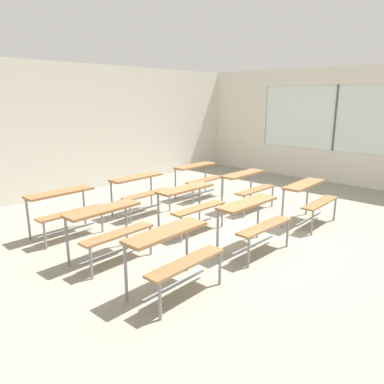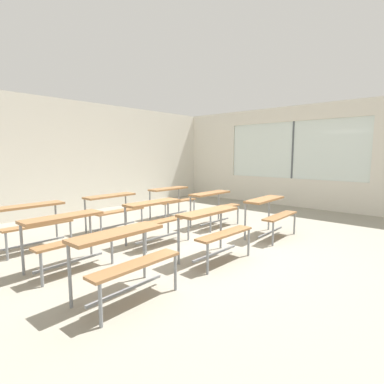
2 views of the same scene
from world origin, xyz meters
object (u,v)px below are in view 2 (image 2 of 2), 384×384
(desk_bench_r0c1, at_px, (214,223))
(desk_bench_r2c1, at_px, (113,204))
(desk_bench_r1c1, at_px, (157,212))
(desk_bench_r2c2, at_px, (172,195))
(desk_bench_r1c0, at_px, (67,229))
(desk_bench_r2c0, at_px, (32,216))
(desk_bench_r0c2, at_px, (270,208))
(desk_bench_r0c0, at_px, (124,249))
(desk_bench_r1c2, at_px, (214,201))

(desk_bench_r0c1, distance_m, desk_bench_r2c1, 2.62)
(desk_bench_r1c1, xyz_separation_m, desk_bench_r2c1, (-0.02, 1.33, 0.00))
(desk_bench_r0c1, height_order, desk_bench_r2c2, same)
(desk_bench_r1c0, distance_m, desk_bench_r2c2, 3.59)
(desk_bench_r1c1, height_order, desk_bench_r2c1, same)
(desk_bench_r1c1, bearing_deg, desk_bench_r2c0, 142.12)
(desk_bench_r0c1, height_order, desk_bench_r1c1, same)
(desk_bench_r0c2, bearing_deg, desk_bench_r0c0, 177.28)
(desk_bench_r1c2, xyz_separation_m, desk_bench_r2c2, (-0.01, 1.33, 0.00))
(desk_bench_r1c2, bearing_deg, desk_bench_r0c2, -89.48)
(desk_bench_r1c1, bearing_deg, desk_bench_r2c2, 39.62)
(desk_bench_r1c1, bearing_deg, desk_bench_r2c1, 91.89)
(desk_bench_r1c0, xyz_separation_m, desk_bench_r1c2, (3.34, 0.03, 0.00))
(desk_bench_r0c2, relative_size, desk_bench_r2c0, 1.02)
(desk_bench_r0c0, bearing_deg, desk_bench_r2c1, 56.96)
(desk_bench_r1c1, bearing_deg, desk_bench_r0c0, -140.43)
(desk_bench_r1c0, relative_size, desk_bench_r2c2, 1.01)
(desk_bench_r2c1, bearing_deg, desk_bench_r0c2, -58.40)
(desk_bench_r2c1, bearing_deg, desk_bench_r1c1, -90.45)
(desk_bench_r2c0, height_order, desk_bench_r2c1, same)
(desk_bench_r0c1, xyz_separation_m, desk_bench_r2c2, (1.68, 2.63, 0.00))
(desk_bench_r0c1, bearing_deg, desk_bench_r2c2, 58.52)
(desk_bench_r0c2, distance_m, desk_bench_r2c2, 2.67)
(desk_bench_r0c0, xyz_separation_m, desk_bench_r1c2, (3.32, 1.32, 0.00))
(desk_bench_r1c2, height_order, desk_bench_r2c0, same)
(desk_bench_r0c1, xyz_separation_m, desk_bench_r1c1, (0.00, 1.28, 0.00))
(desk_bench_r2c1, height_order, desk_bench_r2c2, same)
(desk_bench_r0c0, bearing_deg, desk_bench_r2c2, 37.03)
(desk_bench_r0c0, height_order, desk_bench_r1c0, same)
(desk_bench_r1c1, distance_m, desk_bench_r1c2, 1.69)
(desk_bench_r1c2, xyz_separation_m, desk_bench_r2c0, (-3.31, 1.29, 0.00))
(desk_bench_r0c0, height_order, desk_bench_r0c2, same)
(desk_bench_r0c2, height_order, desk_bench_r1c0, same)
(desk_bench_r1c0, relative_size, desk_bench_r1c2, 1.02)
(desk_bench_r0c2, bearing_deg, desk_bench_r2c1, 120.62)
(desk_bench_r1c0, bearing_deg, desk_bench_r0c0, -91.32)
(desk_bench_r0c2, relative_size, desk_bench_r1c0, 1.00)
(desk_bench_r2c2, bearing_deg, desk_bench_r1c2, -89.32)
(desk_bench_r0c2, bearing_deg, desk_bench_r2c0, 139.28)
(desk_bench_r0c0, height_order, desk_bench_r1c2, same)
(desk_bench_r2c2, bearing_deg, desk_bench_r1c1, -141.07)
(desk_bench_r0c2, xyz_separation_m, desk_bench_r1c0, (-3.35, 1.32, 0.00))
(desk_bench_r2c0, height_order, desk_bench_r2c2, same)
(desk_bench_r0c2, height_order, desk_bench_r2c0, same)
(desk_bench_r1c1, relative_size, desk_bench_r2c2, 1.01)
(desk_bench_r0c0, xyz_separation_m, desk_bench_r1c0, (-0.01, 1.29, 0.00))
(desk_bench_r1c2, relative_size, desk_bench_r2c2, 1.00)
(desk_bench_r0c2, height_order, desk_bench_r2c2, same)
(desk_bench_r0c1, distance_m, desk_bench_r0c2, 1.70)
(desk_bench_r1c0, relative_size, desk_bench_r2c0, 1.01)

